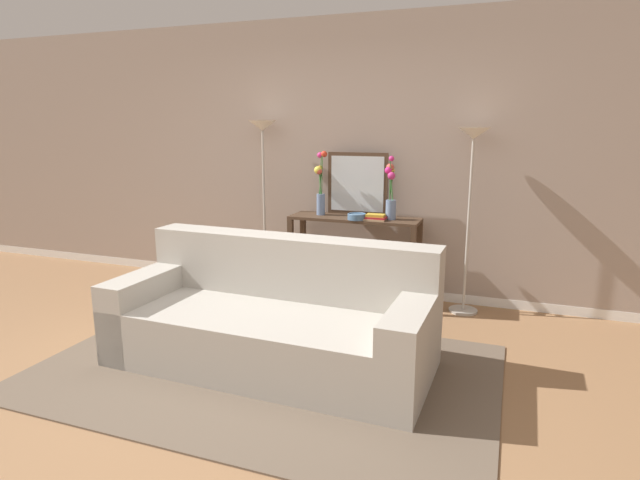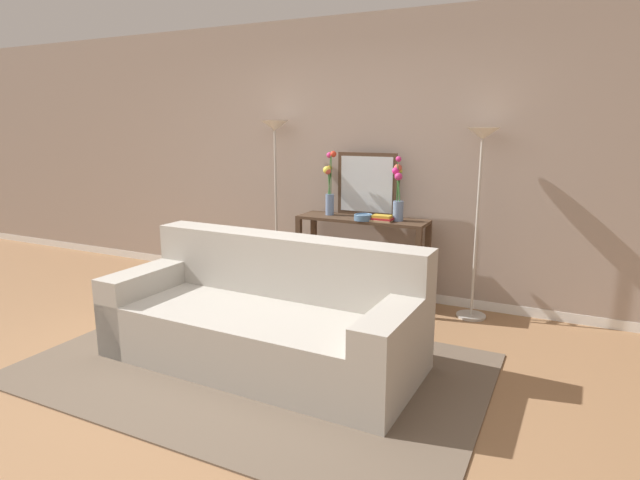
{
  "view_description": "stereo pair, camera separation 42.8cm",
  "coord_description": "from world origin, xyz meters",
  "px_view_note": "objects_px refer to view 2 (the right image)",
  "views": [
    {
      "loc": [
        1.7,
        -2.69,
        1.69
      ],
      "look_at": [
        0.24,
        1.23,
        0.77
      ],
      "focal_mm": 29.38,
      "sensor_mm": 36.0,
      "label": 1
    },
    {
      "loc": [
        2.09,
        -2.52,
        1.69
      ],
      "look_at": [
        0.24,
        1.23,
        0.77
      ],
      "focal_mm": 29.38,
      "sensor_mm": 36.0,
      "label": 2
    }
  ],
  "objects_px": {
    "fruit_bowl": "(363,217)",
    "book_stack": "(382,219)",
    "wall_mirror": "(367,184)",
    "floor_lamp_right": "(480,170)",
    "book_row_under_console": "(335,292)",
    "vase_tall_flowers": "(329,186)",
    "vase_short_flowers": "(398,193)",
    "console_table": "(362,245)",
    "floor_lamp_left": "(275,158)",
    "couch": "(265,320)"
  },
  "relations": [
    {
      "from": "floor_lamp_left",
      "to": "book_row_under_console",
      "type": "distance_m",
      "value": 1.49
    },
    {
      "from": "vase_short_flowers",
      "to": "floor_lamp_right",
      "type": "bearing_deg",
      "value": 5.33
    },
    {
      "from": "console_table",
      "to": "vase_tall_flowers",
      "type": "distance_m",
      "value": 0.65
    },
    {
      "from": "couch",
      "to": "console_table",
      "type": "relative_size",
      "value": 1.84
    },
    {
      "from": "floor_lamp_right",
      "to": "vase_tall_flowers",
      "type": "xyz_separation_m",
      "value": [
        -1.39,
        -0.05,
        -0.2
      ]
    },
    {
      "from": "console_table",
      "to": "book_stack",
      "type": "relative_size",
      "value": 5.99
    },
    {
      "from": "couch",
      "to": "book_row_under_console",
      "type": "height_order",
      "value": "couch"
    },
    {
      "from": "couch",
      "to": "book_stack",
      "type": "xyz_separation_m",
      "value": [
        0.38,
        1.41,
        0.55
      ]
    },
    {
      "from": "floor_lamp_left",
      "to": "vase_short_flowers",
      "type": "relative_size",
      "value": 2.96
    },
    {
      "from": "floor_lamp_right",
      "to": "fruit_bowl",
      "type": "bearing_deg",
      "value": -169.63
    },
    {
      "from": "book_stack",
      "to": "book_row_under_console",
      "type": "relative_size",
      "value": 0.46
    },
    {
      "from": "wall_mirror",
      "to": "vase_short_flowers",
      "type": "height_order",
      "value": "wall_mirror"
    },
    {
      "from": "console_table",
      "to": "book_row_under_console",
      "type": "xyz_separation_m",
      "value": [
        -0.27,
        -0.0,
        -0.51
      ]
    },
    {
      "from": "vase_short_flowers",
      "to": "fruit_bowl",
      "type": "bearing_deg",
      "value": -158.11
    },
    {
      "from": "fruit_bowl",
      "to": "book_stack",
      "type": "relative_size",
      "value": 0.83
    },
    {
      "from": "fruit_bowl",
      "to": "wall_mirror",
      "type": "bearing_deg",
      "value": 106.14
    },
    {
      "from": "vase_short_flowers",
      "to": "console_table",
      "type": "bearing_deg",
      "value": 179.89
    },
    {
      "from": "console_table",
      "to": "floor_lamp_right",
      "type": "distance_m",
      "value": 1.28
    },
    {
      "from": "wall_mirror",
      "to": "vase_short_flowers",
      "type": "bearing_deg",
      "value": -22.96
    },
    {
      "from": "fruit_bowl",
      "to": "vase_tall_flowers",
      "type": "bearing_deg",
      "value": 162.33
    },
    {
      "from": "floor_lamp_right",
      "to": "vase_tall_flowers",
      "type": "height_order",
      "value": "floor_lamp_right"
    },
    {
      "from": "couch",
      "to": "book_row_under_console",
      "type": "bearing_deg",
      "value": 94.75
    },
    {
      "from": "wall_mirror",
      "to": "floor_lamp_left",
      "type": "bearing_deg",
      "value": -174.71
    },
    {
      "from": "book_stack",
      "to": "vase_short_flowers",
      "type": "bearing_deg",
      "value": 38.76
    },
    {
      "from": "wall_mirror",
      "to": "vase_tall_flowers",
      "type": "bearing_deg",
      "value": -156.99
    },
    {
      "from": "floor_lamp_right",
      "to": "book_row_under_console",
      "type": "height_order",
      "value": "floor_lamp_right"
    },
    {
      "from": "fruit_bowl",
      "to": "book_row_under_console",
      "type": "bearing_deg",
      "value": 160.66
    },
    {
      "from": "book_row_under_console",
      "to": "console_table",
      "type": "bearing_deg",
      "value": 0.0
    },
    {
      "from": "wall_mirror",
      "to": "vase_short_flowers",
      "type": "distance_m",
      "value": 0.4
    },
    {
      "from": "vase_tall_flowers",
      "to": "book_row_under_console",
      "type": "bearing_deg",
      "value": -10.21
    },
    {
      "from": "book_stack",
      "to": "book_row_under_console",
      "type": "distance_m",
      "value": 0.95
    },
    {
      "from": "vase_tall_flowers",
      "to": "vase_short_flowers",
      "type": "xyz_separation_m",
      "value": [
        0.69,
        -0.01,
        -0.03
      ]
    },
    {
      "from": "couch",
      "to": "fruit_bowl",
      "type": "xyz_separation_m",
      "value": [
        0.21,
        1.38,
        0.56
      ]
    },
    {
      "from": "floor_lamp_left",
      "to": "fruit_bowl",
      "type": "distance_m",
      "value": 1.17
    },
    {
      "from": "wall_mirror",
      "to": "fruit_bowl",
      "type": "relative_size",
      "value": 3.5
    },
    {
      "from": "vase_tall_flowers",
      "to": "console_table",
      "type": "bearing_deg",
      "value": -2.27
    },
    {
      "from": "console_table",
      "to": "floor_lamp_left",
      "type": "bearing_deg",
      "value": 176.24
    },
    {
      "from": "console_table",
      "to": "wall_mirror",
      "type": "xyz_separation_m",
      "value": [
        -0.02,
        0.15,
        0.56
      ]
    },
    {
      "from": "floor_lamp_right",
      "to": "couch",
      "type": "bearing_deg",
      "value": -127.3
    },
    {
      "from": "fruit_bowl",
      "to": "book_row_under_console",
      "type": "distance_m",
      "value": 0.88
    },
    {
      "from": "floor_lamp_right",
      "to": "book_row_under_console",
      "type": "bearing_deg",
      "value": -177.19
    },
    {
      "from": "console_table",
      "to": "floor_lamp_right",
      "type": "bearing_deg",
      "value": 3.55
    },
    {
      "from": "vase_short_flowers",
      "to": "wall_mirror",
      "type": "bearing_deg",
      "value": 157.04
    },
    {
      "from": "vase_short_flowers",
      "to": "book_row_under_console",
      "type": "height_order",
      "value": "vase_short_flowers"
    },
    {
      "from": "floor_lamp_left",
      "to": "fruit_bowl",
      "type": "relative_size",
      "value": 10.11
    },
    {
      "from": "couch",
      "to": "floor_lamp_right",
      "type": "distance_m",
      "value": 2.21
    },
    {
      "from": "wall_mirror",
      "to": "book_stack",
      "type": "height_order",
      "value": "wall_mirror"
    },
    {
      "from": "console_table",
      "to": "vase_short_flowers",
      "type": "xyz_separation_m",
      "value": [
        0.34,
        -0.0,
        0.51
      ]
    },
    {
      "from": "vase_tall_flowers",
      "to": "book_row_under_console",
      "type": "xyz_separation_m",
      "value": [
        0.08,
        -0.01,
        -1.06
      ]
    },
    {
      "from": "vase_tall_flowers",
      "to": "book_stack",
      "type": "distance_m",
      "value": 0.64
    }
  ]
}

